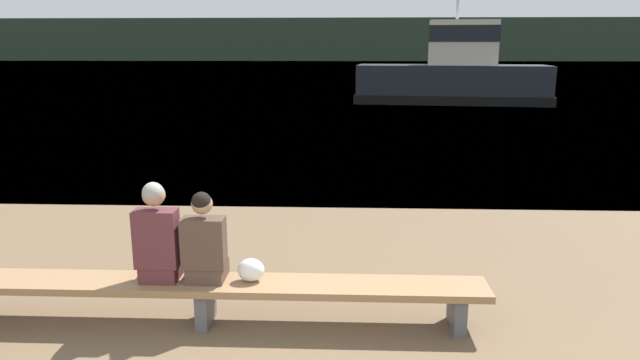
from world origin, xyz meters
name	(u,v)px	position (x,y,z in m)	size (l,w,h in m)	color
water_surface	(341,60)	(0.00, 126.79, 0.00)	(240.00, 240.00, 0.00)	#386084
far_shoreline	(341,40)	(0.00, 124.60, 4.37)	(600.00, 12.00, 8.74)	#2D3D2D
bench_main	(205,289)	(-0.58, 2.47, 0.37)	(5.62, 0.51, 0.45)	#8E6B47
person_left	(157,238)	(-1.03, 2.48, 0.90)	(0.42, 0.41, 1.02)	#56282D
person_right	(205,244)	(-0.57, 2.48, 0.85)	(0.42, 0.41, 0.93)	#4C382D
shopping_bag	(251,270)	(-0.12, 2.50, 0.57)	(0.27, 0.20, 0.23)	white
tugboat_red	(453,77)	(6.24, 26.41, 1.27)	(9.79, 4.32, 6.13)	black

